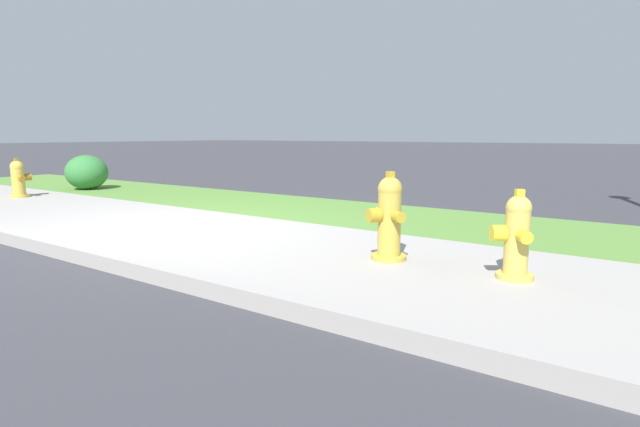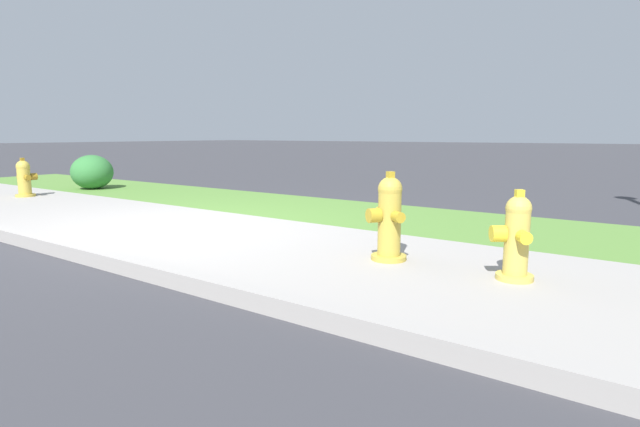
# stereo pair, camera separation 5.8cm
# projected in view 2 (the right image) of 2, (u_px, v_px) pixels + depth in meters

# --- Properties ---
(ground_plane) EXTENTS (120.00, 120.00, 0.00)m
(ground_plane) POSITION_uv_depth(u_px,v_px,m) (170.00, 230.00, 5.59)
(ground_plane) COLOR #38383D
(sidewalk_pavement) EXTENTS (18.00, 2.45, 0.01)m
(sidewalk_pavement) POSITION_uv_depth(u_px,v_px,m) (170.00, 229.00, 5.59)
(sidewalk_pavement) COLOR #9E9993
(sidewalk_pavement) RESTS_ON ground
(grass_verge) EXTENTS (18.00, 2.05, 0.01)m
(grass_verge) POSITION_uv_depth(u_px,v_px,m) (294.00, 206.00, 7.40)
(grass_verge) COLOR #568438
(grass_verge) RESTS_ON ground
(street_curb) EXTENTS (18.00, 0.16, 0.12)m
(street_curb) POSITION_uv_depth(u_px,v_px,m) (52.00, 246.00, 4.53)
(street_curb) COLOR #9E9993
(street_curb) RESTS_ON ground
(fire_hydrant_at_driveway) EXTENTS (0.36, 0.35, 0.76)m
(fire_hydrant_at_driveway) POSITION_uv_depth(u_px,v_px,m) (389.00, 218.00, 4.17)
(fire_hydrant_at_driveway) COLOR gold
(fire_hydrant_at_driveway) RESTS_ON ground
(fire_hydrant_across_street) EXTENTS (0.39, 0.36, 0.67)m
(fire_hydrant_across_street) POSITION_uv_depth(u_px,v_px,m) (24.00, 179.00, 8.45)
(fire_hydrant_across_street) COLOR gold
(fire_hydrant_across_street) RESTS_ON ground
(fire_hydrant_far_end) EXTENTS (0.32, 0.34, 0.67)m
(fire_hydrant_far_end) POSITION_uv_depth(u_px,v_px,m) (516.00, 238.00, 3.60)
(fire_hydrant_far_end) COLOR gold
(fire_hydrant_far_end) RESTS_ON ground
(shrub_bush_mid_verge) EXTENTS (0.78, 0.78, 0.66)m
(shrub_bush_mid_verge) POSITION_uv_depth(u_px,v_px,m) (92.00, 172.00, 9.69)
(shrub_bush_mid_verge) COLOR #337538
(shrub_bush_mid_verge) RESTS_ON ground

